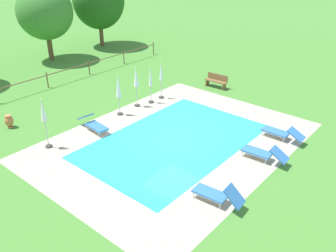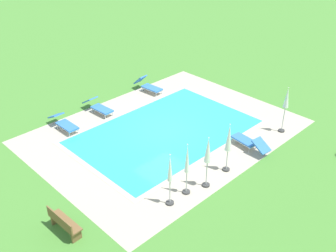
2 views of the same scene
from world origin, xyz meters
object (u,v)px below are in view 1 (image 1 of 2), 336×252
object	(u,v)px
patio_umbrella_closed_row_mid_west	(118,89)
patio_umbrella_closed_row_mid_east	(43,114)
sun_lounger_north_mid	(263,153)
sun_lounger_north_end	(281,132)
patio_umbrella_closed_row_west	(136,80)
patio_umbrella_closed_row_centre	(161,76)
wooden_bench_lawn_side	(216,80)
tree_west_mid	(98,0)
sun_lounger_north_near_steps	(93,124)
terracotta_urn_near_fence	(9,121)
tree_far_west	(45,12)
sun_lounger_north_far	(217,194)
patio_umbrella_closed_row_east	(151,80)

from	to	relation	value
patio_umbrella_closed_row_mid_west	patio_umbrella_closed_row_mid_east	size ratio (longest dim) A/B	0.95
sun_lounger_north_mid	sun_lounger_north_end	world-z (taller)	sun_lounger_north_mid
patio_umbrella_closed_row_west	patio_umbrella_closed_row_centre	distance (m)	1.87
sun_lounger_north_mid	patio_umbrella_closed_row_west	xyz separation A→B (m)	(0.64, 8.36, 1.26)
patio_umbrella_closed_row_centre	patio_umbrella_closed_row_west	bearing A→B (deg)	171.80
sun_lounger_north_end	wooden_bench_lawn_side	distance (m)	7.44
patio_umbrella_closed_row_west	wooden_bench_lawn_side	distance (m)	5.99
tree_west_mid	wooden_bench_lawn_side	bearing A→B (deg)	-98.87
sun_lounger_north_near_steps	tree_west_mid	world-z (taller)	tree_west_mid
sun_lounger_north_end	sun_lounger_north_mid	bearing A→B (deg)	-174.63
terracotta_urn_near_fence	tree_far_west	size ratio (longest dim) A/B	0.12
patio_umbrella_closed_row_centre	wooden_bench_lawn_side	world-z (taller)	patio_umbrella_closed_row_centre
sun_lounger_north_end	patio_umbrella_closed_row_mid_west	xyz separation A→B (m)	(-3.13, 8.05, 1.19)
sun_lounger_north_near_steps	tree_far_west	world-z (taller)	tree_far_west
sun_lounger_north_mid	tree_west_mid	xyz separation A→B (m)	(8.42, 20.53, 3.69)
sun_lounger_north_end	terracotta_urn_near_fence	xyz separation A→B (m)	(-7.88, 11.28, 0.01)
wooden_bench_lawn_side	patio_umbrella_closed_row_centre	bearing A→B (deg)	157.44
patio_umbrella_closed_row_west	sun_lounger_north_far	bearing A→B (deg)	-117.66
sun_lounger_north_mid	tree_west_mid	distance (m)	22.49
sun_lounger_north_far	patio_umbrella_closed_row_west	world-z (taller)	patio_umbrella_closed_row_west
sun_lounger_north_near_steps	patio_umbrella_closed_row_east	xyz separation A→B (m)	(4.50, 0.17, 1.07)
wooden_bench_lawn_side	patio_umbrella_closed_row_mid_west	bearing A→B (deg)	166.20
sun_lounger_north_near_steps	wooden_bench_lawn_side	distance (m)	9.29
patio_umbrella_closed_row_centre	patio_umbrella_closed_row_mid_east	size ratio (longest dim) A/B	0.95
patio_umbrella_closed_row_mid_east	tree_far_west	size ratio (longest dim) A/B	0.42
tree_far_west	patio_umbrella_closed_row_east	bearing A→B (deg)	-95.95
sun_lounger_north_near_steps	patio_umbrella_closed_row_mid_west	bearing A→B (deg)	9.09
sun_lounger_north_far	terracotta_urn_near_fence	size ratio (longest dim) A/B	2.91
sun_lounger_north_end	tree_west_mid	size ratio (longest dim) A/B	0.31
sun_lounger_north_mid	patio_umbrella_closed_row_east	bearing A→B (deg)	79.16
patio_umbrella_closed_row_mid_east	terracotta_urn_near_fence	world-z (taller)	patio_umbrella_closed_row_mid_east
sun_lounger_north_end	terracotta_urn_near_fence	size ratio (longest dim) A/B	3.04
terracotta_urn_near_fence	tree_west_mid	size ratio (longest dim) A/B	0.10
patio_umbrella_closed_row_west	terracotta_urn_near_fence	bearing A→B (deg)	153.26
tree_far_west	sun_lounger_north_far	bearing A→B (deg)	-107.99
tree_far_west	sun_lounger_north_near_steps	bearing A→B (deg)	-115.12
patio_umbrella_closed_row_mid_west	sun_lounger_north_far	bearing A→B (deg)	-109.57
patio_umbrella_closed_row_mid_west	patio_umbrella_closed_row_mid_east	distance (m)	4.62
patio_umbrella_closed_row_west	tree_far_west	size ratio (longest dim) A/B	0.40
patio_umbrella_closed_row_mid_west	tree_far_west	distance (m)	12.70
patio_umbrella_closed_row_mid_east	wooden_bench_lawn_side	xyz separation A→B (m)	(11.66, -1.66, -1.23)
terracotta_urn_near_fence	sun_lounger_north_end	bearing A→B (deg)	-55.04
patio_umbrella_closed_row_centre	wooden_bench_lawn_side	size ratio (longest dim) A/B	1.55
patio_umbrella_closed_row_west	patio_umbrella_closed_row_mid_east	bearing A→B (deg)	-178.42
sun_lounger_north_mid	wooden_bench_lawn_side	bearing A→B (deg)	46.38
patio_umbrella_closed_row_centre	patio_umbrella_closed_row_mid_west	bearing A→B (deg)	177.00
patio_umbrella_closed_row_east	wooden_bench_lawn_side	bearing A→B (deg)	-18.33
sun_lounger_north_mid	patio_umbrella_closed_row_west	world-z (taller)	patio_umbrella_closed_row_west
wooden_bench_lawn_side	tree_west_mid	bearing A→B (deg)	81.13
sun_lounger_north_far	patio_umbrella_closed_row_east	size ratio (longest dim) A/B	0.84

